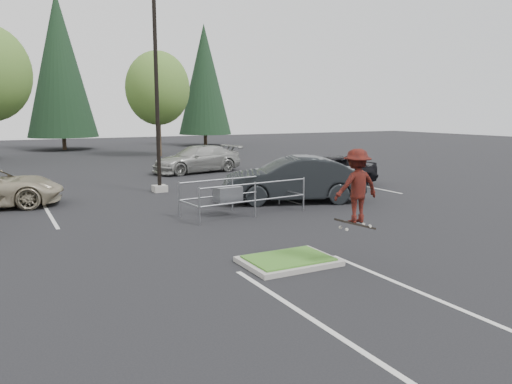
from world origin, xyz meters
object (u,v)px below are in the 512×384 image
light_pole (157,90)px  skateboarder (357,186)px  decid_c (158,91)px  car_r_charc (293,179)px  conif_b (59,65)px  cart_corral (231,194)px  car_far_silver (198,159)px  car_r_black (331,170)px  conif_c (204,80)px

light_pole → skateboarder: 13.28m
decid_c → car_r_charc: bearing=-93.7°
light_pole → conif_b: 28.69m
cart_corral → car_far_silver: 12.72m
car_r_charc → cart_corral: bearing=-49.3°
skateboarder → car_r_black: (7.13, 10.56, -1.15)m
conif_b → car_far_silver: 24.05m
light_pole → car_far_silver: bearing=54.9°
car_r_charc → skateboarder: bearing=-2.1°
conif_b → cart_corral: conif_b is taller
conif_c → car_r_charc: conif_c is taller
conif_b → conif_c: 14.07m
light_pole → car_r_charc: 7.37m
conif_c → skateboarder: bearing=-107.5°
conif_b → car_r_charc: conif_b is taller
car_far_silver → conif_b: bearing=-178.6°
decid_c → conif_c: 12.65m
conif_b → conif_c: (14.00, -1.00, -1.00)m
car_r_charc → conif_c: bearing=-176.0°
skateboarder → light_pole: bearing=-82.8°
car_r_charc → car_far_silver: car_r_charc is taller
skateboarder → car_r_charc: skateboarder is taller
car_r_black → car_far_silver: 9.17m
conif_c → car_r_black: size_ratio=2.67×
decid_c → conif_b: (-5.99, 10.67, 2.59)m
light_pole → conif_c: (13.50, 27.50, 2.29)m
car_r_black → car_far_silver: bearing=-156.7°
skateboarder → conif_b: bearing=-84.2°
skateboarder → cart_corral: bearing=-85.8°
conif_c → car_far_silver: (-9.28, -21.50, -6.05)m
car_r_charc → car_r_black: car_r_charc is taller
light_pole → conif_b: conif_b is taller
cart_corral → car_far_silver: bearing=68.0°
decid_c → car_far_silver: (-1.27, -11.83, -4.45)m
conif_b → car_r_charc: size_ratio=2.60×
decid_c → skateboarder: size_ratio=4.34×
conif_b → car_r_charc: (4.50, -33.50, -6.93)m
conif_c → cart_corral: size_ratio=2.77×
car_far_silver → car_r_black: bearing=12.7°
conif_b → car_r_charc: bearing=-82.3°
decid_c → cart_corral: bearing=-101.3°
conif_b → light_pole: bearing=-89.0°
decid_c → car_far_silver: bearing=-96.1°
conif_b → car_far_silver: (4.72, -22.50, -7.05)m
car_far_silver → light_pole: bearing=-45.5°
decid_c → car_r_black: size_ratio=1.79×
car_far_silver → conif_c: bearing=146.3°
skateboarder → decid_c: bearing=-94.7°
conif_b → skateboarder: bearing=-88.3°
conif_b → car_r_black: 32.80m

